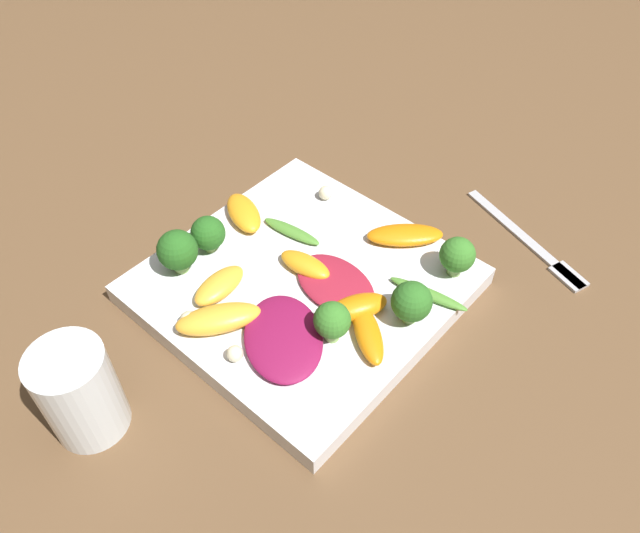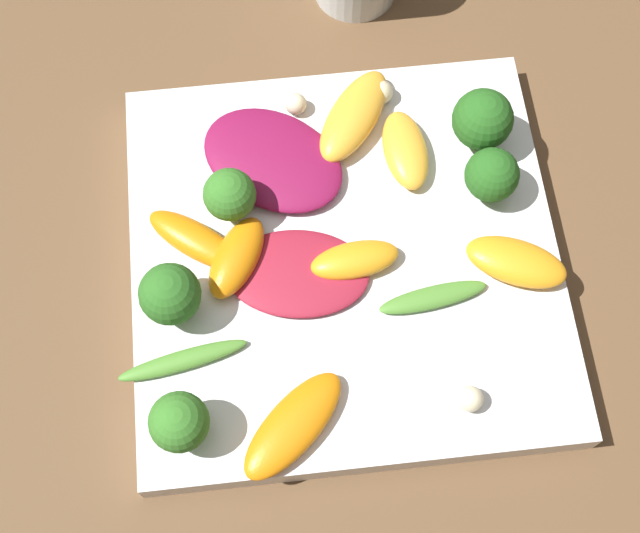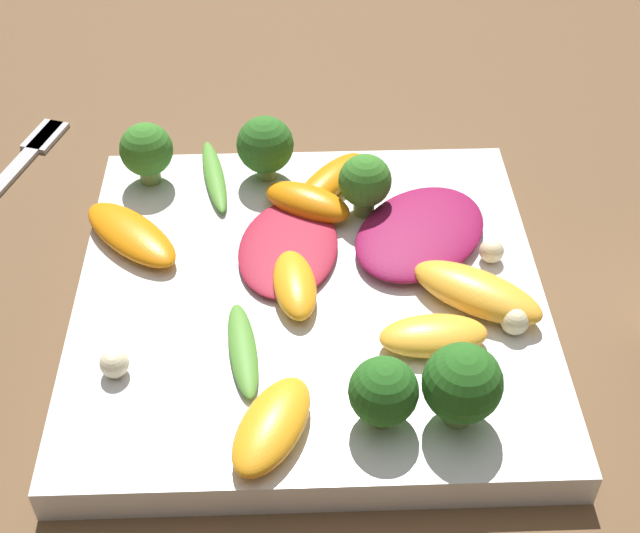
{
  "view_description": "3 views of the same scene",
  "coord_description": "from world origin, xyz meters",
  "views": [
    {
      "loc": [
        0.28,
        -0.3,
        0.48
      ],
      "look_at": [
        0.02,
        0.01,
        0.04
      ],
      "focal_mm": 35.0,
      "sensor_mm": 36.0,
      "label": 1
    },
    {
      "loc": [
        0.04,
        0.22,
        0.54
      ],
      "look_at": [
        0.02,
        0.02,
        0.04
      ],
      "focal_mm": 50.0,
      "sensor_mm": 36.0,
      "label": 2
    },
    {
      "loc": [
        -0.38,
        0.01,
        0.39
      ],
      "look_at": [
        0.01,
        -0.01,
        0.03
      ],
      "focal_mm": 50.0,
      "sensor_mm": 36.0,
      "label": 3
    }
  ],
  "objects": [
    {
      "name": "orange_segment_5",
      "position": [
        -0.02,
        -0.09,
        0.03
      ],
      "size": [
        0.07,
        0.08,
        0.02
      ],
      "color": "#FCAD33",
      "rests_on": "plate"
    },
    {
      "name": "orange_segment_4",
      "position": [
        0.07,
        -0.0,
        0.03
      ],
      "size": [
        0.05,
        0.06,
        0.02
      ],
      "color": "orange",
      "rests_on": "plate"
    },
    {
      "name": "orange_segment_3",
      "position": [
        -0.01,
        0.01,
        0.03
      ],
      "size": [
        0.06,
        0.03,
        0.02
      ],
      "color": "orange",
      "rests_on": "plate"
    },
    {
      "name": "orange_segment_0",
      "position": [
        -0.11,
        0.02,
        0.03
      ],
      "size": [
        0.07,
        0.06,
        0.02
      ],
      "color": "orange",
      "rests_on": "plate"
    },
    {
      "name": "orange_segment_2",
      "position": [
        -0.05,
        -0.07,
        0.03
      ],
      "size": [
        0.03,
        0.06,
        0.02
      ],
      "color": "#FCAD33",
      "rests_on": "plate"
    },
    {
      "name": "macadamia_nut_1",
      "position": [
        -0.04,
        -0.11,
        0.03
      ],
      "size": [
        0.02,
        0.02,
        0.02
      ],
      "color": "beige",
      "rests_on": "plate"
    },
    {
      "name": "ground_plane",
      "position": [
        0.0,
        0.0,
        0.0
      ],
      "size": [
        2.4,
        2.4,
        0.0
      ],
      "primitive_type": "plane",
      "color": "brown"
    },
    {
      "name": "broccoli_floret_0",
      "position": [
        -0.1,
        -0.03,
        0.04
      ],
      "size": [
        0.04,
        0.04,
        0.04
      ],
      "color": "#7A9E51",
      "rests_on": "plate"
    },
    {
      "name": "radicchio_leaf_1",
      "position": [
        0.04,
        -0.07,
        0.03
      ],
      "size": [
        0.12,
        0.12,
        0.01
      ],
      "color": "maroon",
      "rests_on": "plate"
    },
    {
      "name": "orange_segment_6",
      "position": [
        0.04,
        0.11,
        0.03
      ],
      "size": [
        0.08,
        0.08,
        0.01
      ],
      "color": "orange",
      "rests_on": "plate"
    },
    {
      "name": "arugula_sprig_1",
      "position": [
        -0.05,
        0.04,
        0.03
      ],
      "size": [
        0.07,
        0.02,
        0.01
      ],
      "color": "#518E33",
      "rests_on": "plate"
    },
    {
      "name": "broccoli_floret_2",
      "position": [
        0.07,
        -0.04,
        0.05
      ],
      "size": [
        0.03,
        0.03,
        0.04
      ],
      "color": "#84AD5B",
      "rests_on": "plate"
    },
    {
      "name": "broccoli_floret_1",
      "position": [
        0.11,
        0.03,
        0.05
      ],
      "size": [
        0.04,
        0.04,
        0.05
      ],
      "color": "#7A9E51",
      "rests_on": "plate"
    },
    {
      "name": "macadamia_nut_0",
      "position": [
        0.02,
        -0.11,
        0.03
      ],
      "size": [
        0.01,
        0.01,
        0.01
      ],
      "color": "beige",
      "rests_on": "plate"
    },
    {
      "name": "arugula_sprig_0",
      "position": [
        0.11,
        0.06,
        0.03
      ],
      "size": [
        0.08,
        0.03,
        0.01
      ],
      "color": "#518E33",
      "rests_on": "plate"
    },
    {
      "name": "macadamia_nut_2",
      "position": [
        -0.06,
        0.1,
        0.03
      ],
      "size": [
        0.02,
        0.02,
        0.02
      ],
      "color": "beige",
      "rests_on": "plate"
    },
    {
      "name": "broccoli_floret_4",
      "position": [
        0.11,
        0.1,
        0.05
      ],
      "size": [
        0.04,
        0.04,
        0.04
      ],
      "color": "#7A9E51",
      "rests_on": "plate"
    },
    {
      "name": "orange_segment_1",
      "position": [
        0.09,
        -0.02,
        0.03
      ],
      "size": [
        0.07,
        0.06,
        0.01
      ],
      "color": "orange",
      "rests_on": "plate"
    },
    {
      "name": "plate",
      "position": [
        0.0,
        0.0,
        0.01
      ],
      "size": [
        0.27,
        0.27,
        0.02
      ],
      "color": "white",
      "rests_on": "ground_plane"
    },
    {
      "name": "radicchio_leaf_0",
      "position": [
        0.03,
        0.01,
        0.03
      ],
      "size": [
        0.1,
        0.07,
        0.01
      ],
      "color": "maroon",
      "rests_on": "plate"
    },
    {
      "name": "broccoli_floret_3",
      "position": [
        -0.1,
        -0.07,
        0.05
      ],
      "size": [
        0.04,
        0.04,
        0.05
      ],
      "color": "#84AD5B",
      "rests_on": "plate"
    }
  ]
}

